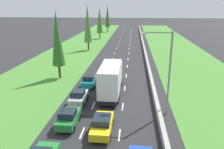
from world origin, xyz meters
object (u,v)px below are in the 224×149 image
Objects in this scene: yellow_sedan_centre_lane at (102,124)px; poplar_tree_fifth at (108,16)px; teal_hatchback_left_lane at (89,81)px; poplar_tree_fourth at (100,20)px; green_hatchback_left_lane at (69,118)px; white_box_truck_centre_lane at (111,78)px; poplar_tree_second at (57,39)px; silver_hatchback_left_lane at (79,97)px; poplar_tree_third at (88,24)px; street_light_mast at (166,68)px.

poplar_tree_fifth is (-8.71, 79.94, 5.90)m from yellow_sedan_centre_lane.
poplar_tree_fourth reaches higher than teal_hatchback_left_lane.
green_hatchback_left_lane is 0.41× the size of white_box_truck_centre_lane.
teal_hatchback_left_lane is 68.30m from poplar_tree_fifth.
yellow_sedan_centre_lane is 60.36m from poplar_tree_fourth.
white_box_truck_centre_lane is at bearing -37.55° from teal_hatchback_left_lane.
poplar_tree_second is at bearing 146.50° from white_box_truck_centre_lane.
poplar_tree_second is at bearing 120.18° from silver_hatchback_left_lane.
poplar_tree_fifth is at bearing 88.92° from poplar_tree_fourth.
poplar_tree_third reaches higher than yellow_sedan_centre_lane.
green_hatchback_left_lane is 16.53m from poplar_tree_second.
white_box_truck_centre_lane is at bearing 42.24° from silver_hatchback_left_lane.
silver_hatchback_left_lane is at bearing -86.15° from poplar_tree_fifth.
green_hatchback_left_lane is 79.45m from poplar_tree_fifth.
green_hatchback_left_lane is at bearing -68.67° from poplar_tree_second.
poplar_tree_third is 20.65m from poplar_tree_fourth.
silver_hatchback_left_lane is 0.43× the size of street_light_mast.
white_box_truck_centre_lane reaches higher than silver_hatchback_left_lane.
yellow_sedan_centre_lane is 40.26m from poplar_tree_third.
poplar_tree_fourth reaches higher than poplar_tree_second.
silver_hatchback_left_lane is at bearing -84.27° from poplar_tree_fourth.
yellow_sedan_centre_lane is at bearing -144.77° from street_light_mast.
poplar_tree_second is at bearing 149.28° from teal_hatchback_left_lane.
poplar_tree_second is (-5.53, 3.29, 5.56)m from teal_hatchback_left_lane.
poplar_tree_fifth is (0.34, 41.19, -0.19)m from poplar_tree_third.
poplar_tree_third is at bearing 98.37° from green_hatchback_left_lane.
white_box_truck_centre_lane is at bearing 68.45° from green_hatchback_left_lane.
yellow_sedan_centre_lane is at bearing -59.29° from poplar_tree_second.
teal_hatchback_left_lane is 0.36× the size of poplar_tree_fourth.
poplar_tree_fourth is 57.14m from street_light_mast.
poplar_tree_third is at bearing 103.14° from yellow_sedan_centre_lane.
poplar_tree_fourth is at bearing 105.49° from street_light_mast.
poplar_tree_fourth is at bearing 95.73° from silver_hatchback_left_lane.
white_box_truck_centre_lane is at bearing -79.81° from poplar_tree_fourth.
yellow_sedan_centre_lane is at bearing -58.50° from silver_hatchback_left_lane.
green_hatchback_left_lane is 3.58m from yellow_sedan_centre_lane.
poplar_tree_second reaches higher than white_box_truck_centre_lane.
street_light_mast is (6.27, -5.05, 3.05)m from white_box_truck_centre_lane.
street_light_mast reaches higher than yellow_sedan_centre_lane.
poplar_tree_fifth reaches higher than poplar_tree_second.
poplar_tree_fourth is (-5.62, 58.52, 5.58)m from green_hatchback_left_lane.
poplar_tree_fifth is at bearing 101.13° from street_light_mast.
poplar_tree_second is 0.92× the size of poplar_tree_third.
poplar_tree_third is at bearing 99.23° from silver_hatchback_left_lane.
green_hatchback_left_lane is 9.26m from white_box_truck_centre_lane.
teal_hatchback_left_lane is (0.14, 5.99, 0.00)m from silver_hatchback_left_lane.
yellow_sedan_centre_lane is 9.50m from white_box_truck_centre_lane.
yellow_sedan_centre_lane is 0.42× the size of poplar_tree_second.
street_light_mast reaches higher than white_box_truck_centre_lane.
white_box_truck_centre_lane is 1.04× the size of street_light_mast.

